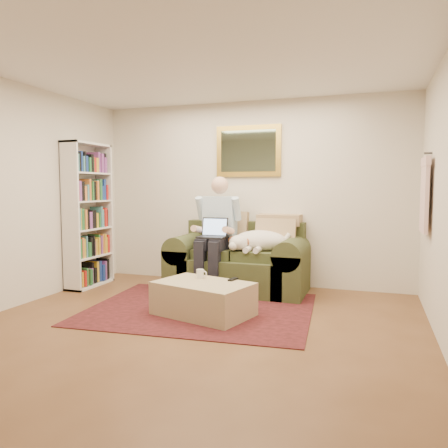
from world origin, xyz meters
The scene contains 12 objects.
room_shell centered at (0.00, 0.35, 1.30)m, with size 4.51×5.00×2.61m.
rug centered at (-0.17, 0.99, 0.01)m, with size 2.49×1.99×0.01m, color black.
sofa centered at (-0.03, 2.01, 0.31)m, with size 1.82×0.93×1.09m.
seated_man centered at (-0.30, 1.84, 0.77)m, with size 0.60×0.86×1.53m, color #8CB7D8, non-canonical shape.
laptop centered at (-0.30, 1.77, 0.80)m, with size 0.35×0.28×0.26m.
sleeping_dog centered at (0.30, 1.91, 0.70)m, with size 0.75×0.47×0.28m, color white, non-canonical shape.
ottoman centered at (-0.05, 0.77, 0.18)m, with size 1.00×0.64×0.36m, color tan.
coffee_mug centered at (-0.16, 0.96, 0.41)m, with size 0.08×0.08×0.10m, color white.
tv_remote centered at (0.23, 0.98, 0.37)m, with size 0.05×0.15×0.02m, color black.
bookshelf centered at (-2.10, 1.60, 1.00)m, with size 0.28×0.80×2.00m, color white, non-canonical shape.
wall_mirror centered at (-0.03, 2.47, 1.90)m, with size 0.94×0.04×0.72m.
hanging_shirt centered at (2.19, 1.60, 1.35)m, with size 0.06×0.52×0.90m, color #F8CDCF, non-canonical shape.
Camera 1 is at (1.66, -3.55, 1.39)m, focal length 35.00 mm.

